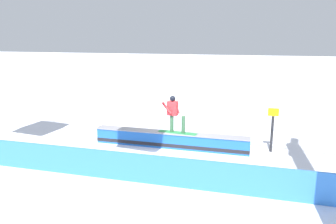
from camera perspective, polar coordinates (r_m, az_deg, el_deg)
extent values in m
plane|color=white|center=(13.64, 0.41, -6.00)|extent=(120.00, 120.00, 0.00)
cube|color=blue|center=(13.54, 0.41, -4.81)|extent=(6.25, 0.67, 0.60)
cube|color=black|center=(13.59, 0.41, -5.41)|extent=(6.26, 0.68, 0.14)
cube|color=#96949D|center=(13.45, 0.41, -3.51)|extent=(6.25, 0.73, 0.04)
cube|color=#298A48|center=(13.37, 1.61, -3.49)|extent=(1.60, 0.51, 0.01)
cylinder|color=#3A6943|center=(13.35, 0.64, -1.95)|extent=(0.16, 0.16, 0.68)
cylinder|color=#3A6943|center=(13.20, 2.60, -2.15)|extent=(0.16, 0.16, 0.68)
cube|color=red|center=(13.19, 0.78, 0.64)|extent=(0.43, 0.29, 0.56)
sphere|color=black|center=(13.12, 0.78, 2.30)|extent=(0.22, 0.22, 0.22)
cylinder|color=red|center=(13.10, -0.21, 0.67)|extent=(0.44, 0.15, 0.47)
cylinder|color=red|center=(13.31, 1.43, 0.87)|extent=(0.29, 0.13, 0.55)
cube|color=#357ADD|center=(10.40, -3.96, -9.58)|extent=(11.12, 0.45, 0.93)
cylinder|color=#262628|center=(13.54, 17.17, -3.58)|extent=(0.10, 0.10, 1.43)
cube|color=yellow|center=(13.33, 17.42, -0.02)|extent=(0.40, 0.04, 0.30)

